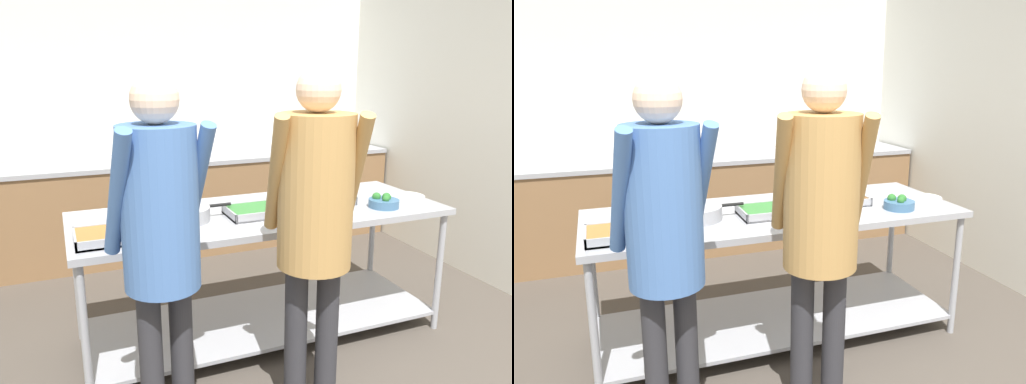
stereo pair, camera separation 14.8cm
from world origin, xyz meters
TOP-DOWN VIEW (x-y plane):
  - wall_rear at (0.00, 3.86)m, footprint 4.56×0.06m
  - wall_right at (2.25, 1.93)m, footprint 0.06×3.98m
  - back_counter at (-0.00, 3.49)m, footprint 4.40×0.65m
  - serving_counter at (0.15, 1.69)m, footprint 2.39×0.88m
  - serving_tray_vegetables at (-0.82, 1.47)m, footprint 0.38×0.28m
  - sauce_pan at (-0.37, 1.66)m, footprint 0.45×0.31m
  - serving_tray_roast at (0.12, 1.60)m, footprint 0.45×0.27m
  - serving_tray_greens at (0.58, 1.70)m, footprint 0.41×0.27m
  - broccoli_bowl at (0.92, 1.46)m, footprint 0.20×0.20m
  - plate_stack at (1.18, 1.54)m, footprint 0.24×0.24m
  - guest_serving_left at (0.09, 0.89)m, footprint 0.52×0.43m
  - guest_serving_right at (-0.65, 0.96)m, footprint 0.49×0.41m
  - water_bottle at (1.48, 3.53)m, footprint 0.07×0.07m

SIDE VIEW (x-z plane):
  - back_counter at x=0.00m, z-range 0.00..0.93m
  - serving_counter at x=0.15m, z-range 0.15..1.03m
  - plate_stack at x=1.18m, z-range 0.87..0.91m
  - serving_tray_vegetables at x=-0.82m, z-range 0.87..0.93m
  - serving_tray_greens at x=0.58m, z-range 0.87..0.93m
  - serving_tray_roast at x=0.12m, z-range 0.87..0.93m
  - broccoli_bowl at x=0.92m, z-range 0.86..0.96m
  - sauce_pan at x=-0.37m, z-range 0.88..0.96m
  - water_bottle at x=1.48m, z-range 0.92..1.20m
  - guest_serving_right at x=-0.65m, z-range 0.21..1.96m
  - guest_serving_left at x=0.09m, z-range 0.21..1.99m
  - wall_rear at x=0.00m, z-range 0.00..2.65m
  - wall_right at x=2.25m, z-range 0.00..2.65m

